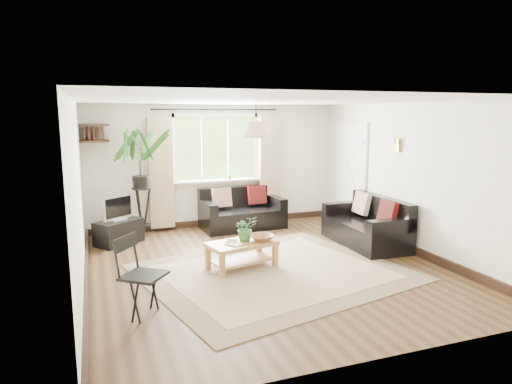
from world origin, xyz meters
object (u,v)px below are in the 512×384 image
object	(u,v)px
coffee_table	(242,255)
tv_stand	(119,232)
sofa_right	(365,222)
folding_chair	(144,277)
sofa_back	(243,209)
palm_stand	(141,183)

from	to	relation	value
coffee_table	tv_stand	bearing A→B (deg)	129.55
sofa_right	folding_chair	xyz separation A→B (m)	(-3.88, -1.59, 0.06)
sofa_back	palm_stand	xyz separation A→B (m)	(-1.92, 0.01, 0.62)
folding_chair	coffee_table	bearing A→B (deg)	-15.33
sofa_right	palm_stand	distance (m)	4.01
sofa_right	palm_stand	world-z (taller)	palm_stand
palm_stand	tv_stand	bearing A→B (deg)	-143.23
palm_stand	folding_chair	distance (m)	3.44
sofa_right	coffee_table	bearing A→B (deg)	-78.29
coffee_table	folding_chair	bearing A→B (deg)	-143.14
coffee_table	tv_stand	distance (m)	2.51
sofa_right	tv_stand	xyz separation A→B (m)	(-3.97, 1.47, -0.18)
sofa_back	folding_chair	size ratio (longest dim) A/B	1.77
sofa_right	sofa_back	bearing A→B (deg)	-137.14
palm_stand	folding_chair	bearing A→B (deg)	-95.75
coffee_table	palm_stand	distance (m)	2.66
sofa_back	folding_chair	bearing A→B (deg)	-127.21
sofa_back	sofa_right	size ratio (longest dim) A/B	0.96
sofa_back	sofa_right	xyz separation A→B (m)	(1.62, -1.79, 0.01)
sofa_right	coffee_table	xyz separation A→B (m)	(-2.38, -0.46, -0.19)
sofa_back	folding_chair	world-z (taller)	folding_chair
sofa_back	palm_stand	size ratio (longest dim) A/B	0.80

